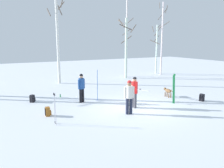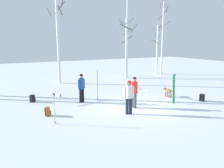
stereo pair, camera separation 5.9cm
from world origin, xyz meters
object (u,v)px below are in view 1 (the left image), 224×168
(birch_tree_5, at_px, (162,37))
(backpack_2, at_px, (202,98))
(birch_tree_3, at_px, (126,47))
(ski_pair_planted_1, at_px, (97,85))
(ski_pair_lying_0, at_px, (139,89))
(person_0, at_px, (82,86))
(backpack_0, at_px, (32,99))
(person_1, at_px, (134,90))
(ski_pair_planted_0, at_px, (174,89))
(dog, at_px, (168,91))
(ski_poles_0, at_px, (55,108))
(backpack_1, at_px, (48,112))
(water_bottle_1, at_px, (83,98))
(birch_tree_2, at_px, (58,37))
(birch_tree_6, at_px, (157,48))
(person_2, at_px, (129,95))
(water_bottle_0, at_px, (60,96))
(birch_tree_4, at_px, (127,38))

(birch_tree_5, bearing_deg, backpack_2, -117.20)
(backpack_2, distance_m, birch_tree_3, 10.01)
(ski_pair_planted_1, xyz_separation_m, ski_pair_lying_0, (4.05, 1.29, -0.92))
(backpack_2, bearing_deg, person_0, 153.91)
(backpack_0, bearing_deg, person_1, -38.85)
(ski_pair_planted_0, relative_size, backpack_0, 3.98)
(person_1, distance_m, birch_tree_3, 10.26)
(dog, xyz_separation_m, ski_poles_0, (-7.73, -1.47, 0.36))
(ski_pair_lying_0, xyz_separation_m, birch_tree_5, (6.41, 5.17, 3.94))
(ski_pair_lying_0, xyz_separation_m, backpack_1, (-7.46, -2.91, 0.20))
(water_bottle_1, xyz_separation_m, birch_tree_5, (11.23, 5.89, 3.85))
(person_0, xyz_separation_m, birch_tree_2, (0.52, 6.73, 2.92))
(ski_poles_0, relative_size, birch_tree_2, 0.19)
(ski_pair_planted_1, xyz_separation_m, birch_tree_6, (10.57, 7.44, 1.87))
(ski_pair_planted_0, relative_size, ski_pair_planted_1, 0.94)
(backpack_1, height_order, birch_tree_6, birch_tree_6)
(dog, height_order, water_bottle_1, dog)
(ski_pair_planted_0, height_order, backpack_2, ski_pair_planted_0)
(ski_pair_lying_0, relative_size, birch_tree_6, 0.31)
(ski_pair_planted_0, bearing_deg, person_2, -172.74)
(person_0, distance_m, person_1, 3.21)
(person_0, bearing_deg, water_bottle_0, 113.53)
(birch_tree_2, xyz_separation_m, birch_tree_5, (10.99, -0.21, 0.05))
(ski_pair_planted_1, xyz_separation_m, backpack_2, (5.47, -3.25, -0.72))
(backpack_1, xyz_separation_m, birch_tree_5, (13.86, 8.09, 3.73))
(backpack_2, bearing_deg, ski_poles_0, 177.83)
(birch_tree_2, bearing_deg, birch_tree_6, 3.93)
(person_1, xyz_separation_m, backpack_2, (4.39, -0.80, -0.77))
(ski_poles_0, height_order, backpack_0, ski_poles_0)
(ski_pair_planted_0, xyz_separation_m, ski_poles_0, (-6.93, -0.09, -0.12))
(ski_pair_planted_1, height_order, birch_tree_4, birch_tree_4)
(person_0, distance_m, birch_tree_3, 9.72)
(person_2, distance_m, backpack_2, 5.29)
(ski_pair_planted_0, height_order, water_bottle_1, ski_pair_planted_0)
(ski_pair_lying_0, relative_size, water_bottle_1, 7.88)
(backpack_2, relative_size, birch_tree_4, 0.06)
(person_0, distance_m, birch_tree_6, 13.95)
(person_2, relative_size, water_bottle_1, 8.14)
(ski_pair_planted_1, xyz_separation_m, water_bottle_1, (-0.77, 0.58, -0.83))
(ski_pair_lying_0, bearing_deg, person_1, -128.50)
(person_0, xyz_separation_m, birch_tree_4, (7.49, 7.07, 2.86))
(birch_tree_2, relative_size, birch_tree_6, 1.37)
(backpack_1, distance_m, birch_tree_2, 9.52)
(ski_pair_planted_0, bearing_deg, person_1, 171.50)
(person_2, xyz_separation_m, ski_pair_lying_0, (3.82, 4.53, -0.97))
(ski_pair_lying_0, height_order, birch_tree_5, birch_tree_5)
(person_1, relative_size, backpack_1, 3.90)
(ski_poles_0, height_order, birch_tree_5, birch_tree_5)
(water_bottle_0, bearing_deg, water_bottle_1, -47.77)
(ski_pair_planted_1, height_order, birch_tree_5, birch_tree_5)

